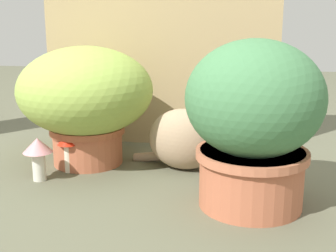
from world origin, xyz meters
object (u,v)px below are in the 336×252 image
object	(u,v)px
grass_planter	(86,97)
leafy_planter	(254,119)
mushroom_ornament_red	(68,145)
cat	(189,136)
mushroom_ornament_pink	(38,151)

from	to	relation	value
grass_planter	leafy_planter	size ratio (longest dim) A/B	1.01
mushroom_ornament_red	leafy_planter	bearing A→B (deg)	-17.39
cat	leafy_planter	bearing A→B (deg)	-54.01
grass_planter	leafy_planter	xyz separation A→B (m)	(0.59, -0.30, 0.01)
grass_planter	mushroom_ornament_pink	world-z (taller)	grass_planter
grass_planter	mushroom_ornament_red	xyz separation A→B (m)	(-0.03, -0.11, -0.15)
cat	mushroom_ornament_red	xyz separation A→B (m)	(-0.41, -0.09, -0.02)
leafy_planter	mushroom_ornament_pink	xyz separation A→B (m)	(-0.70, 0.10, -0.16)
cat	mushroom_ornament_red	bearing A→B (deg)	-167.14
leafy_planter	mushroom_ornament_red	distance (m)	0.67
mushroom_ornament_pink	cat	bearing A→B (deg)	20.93
cat	mushroom_ornament_red	size ratio (longest dim) A/B	2.67
grass_planter	cat	bearing A→B (deg)	-2.15
mushroom_ornament_pink	mushroom_ornament_red	bearing A→B (deg)	51.91
grass_planter	cat	size ratio (longest dim) A/B	1.31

